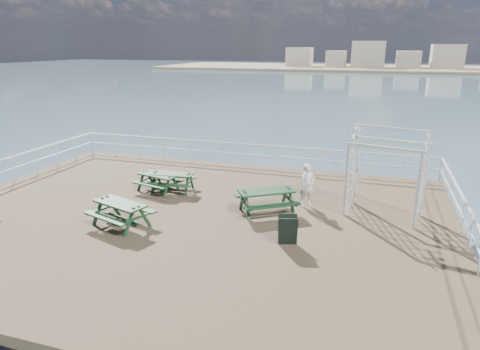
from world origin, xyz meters
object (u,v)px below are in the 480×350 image
at_px(picnic_table_a, 158,179).
at_px(trellis_arbor, 385,177).
at_px(picnic_table_b, 172,178).
at_px(picnic_table_c, 267,196).
at_px(person, 307,186).
at_px(picnic_table_d, 120,209).

height_order(picnic_table_a, trellis_arbor, trellis_arbor).
bearing_deg(picnic_table_b, trellis_arbor, -6.94).
bearing_deg(picnic_table_c, picnic_table_b, 131.22).
bearing_deg(person, picnic_table_d, 179.21).
distance_m(picnic_table_b, picnic_table_d, 3.71).
bearing_deg(picnic_table_c, picnic_table_d, 177.40).
xyz_separation_m(picnic_table_b, picnic_table_d, (-0.02, -3.71, 0.05)).
bearing_deg(picnic_table_a, picnic_table_b, 39.58).
bearing_deg(trellis_arbor, picnic_table_a, -166.67).
relative_size(picnic_table_c, picnic_table_d, 1.11).
xyz_separation_m(picnic_table_c, picnic_table_d, (-4.26, -2.54, -0.02)).
height_order(picnic_table_a, picnic_table_c, picnic_table_c).
distance_m(picnic_table_a, trellis_arbor, 8.69).
distance_m(trellis_arbor, person, 2.71).
relative_size(picnic_table_c, trellis_arbor, 0.80).
distance_m(picnic_table_d, trellis_arbor, 8.92).
relative_size(picnic_table_b, trellis_arbor, 0.59).
xyz_separation_m(picnic_table_d, person, (5.51, 3.58, 0.22)).
distance_m(picnic_table_c, trellis_arbor, 4.09).
bearing_deg(person, trellis_arbor, -34.99).
height_order(picnic_table_b, trellis_arbor, trellis_arbor).
height_order(picnic_table_b, picnic_table_c, picnic_table_c).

